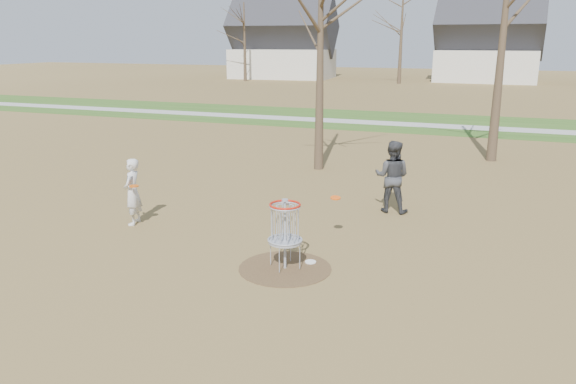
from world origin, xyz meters
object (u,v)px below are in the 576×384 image
(player_throwing, at_px, (392,177))
(disc_golf_basket, at_px, (285,223))
(disc_grounded, at_px, (311,262))
(player_standing, at_px, (132,192))

(player_throwing, xyz_separation_m, disc_golf_basket, (-1.22, -4.43, -0.01))
(disc_golf_basket, bearing_deg, disc_grounded, 49.66)
(player_throwing, relative_size, disc_golf_basket, 1.36)
(player_standing, xyz_separation_m, player_throwing, (5.56, 3.16, 0.12))
(disc_grounded, distance_m, disc_golf_basket, 1.06)
(disc_grounded, bearing_deg, disc_golf_basket, -130.34)
(player_standing, bearing_deg, disc_golf_basket, 60.86)
(player_standing, height_order, player_throwing, player_throwing)
(disc_grounded, bearing_deg, player_standing, 169.92)
(player_standing, relative_size, player_throwing, 0.86)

